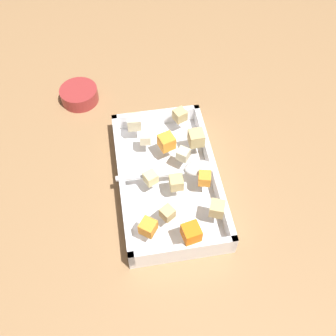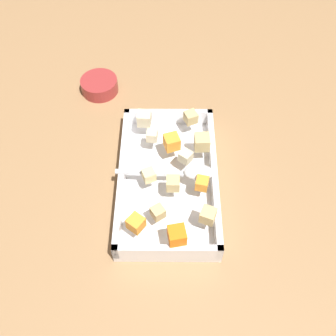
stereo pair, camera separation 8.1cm
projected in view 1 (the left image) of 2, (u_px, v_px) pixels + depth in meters
ground_plane at (177, 191)px, 0.85m from camera, size 4.00×4.00×0.00m
baking_dish at (168, 181)px, 0.85m from camera, size 0.35×0.21×0.05m
carrot_chunk_corner_sw at (148, 227)px, 0.73m from camera, size 0.04×0.04×0.03m
carrot_chunk_far_left at (205, 178)px, 0.79m from camera, size 0.03×0.03×0.02m
carrot_chunk_back_center at (167, 142)px, 0.84m from camera, size 0.04×0.04×0.03m
carrot_chunk_front_center at (192, 233)px, 0.72m from camera, size 0.04×0.04×0.03m
potato_chunk_corner_ne at (217, 209)px, 0.75m from camera, size 0.04×0.04×0.03m
potato_chunk_heap_top at (167, 213)px, 0.75m from camera, size 0.03×0.03×0.02m
potato_chunk_near_right at (183, 154)px, 0.83m from camera, size 0.03×0.03×0.02m
potato_chunk_heap_side at (151, 178)px, 0.79m from camera, size 0.03×0.03×0.02m
potato_chunk_mid_left at (134, 122)px, 0.88m from camera, size 0.03×0.03×0.03m
potato_chunk_center at (180, 115)px, 0.89m from camera, size 0.03×0.03×0.03m
potato_chunk_near_spoon at (176, 182)px, 0.78m from camera, size 0.03×0.03×0.03m
potato_chunk_under_handle at (196, 138)px, 0.85m from camera, size 0.03×0.03×0.03m
potato_chunk_corner_nw at (145, 138)px, 0.85m from camera, size 0.03×0.03×0.02m
serving_spoon at (192, 169)px, 0.81m from camera, size 0.04×0.20×0.02m
small_prep_bowl at (79, 95)px, 1.00m from camera, size 0.09×0.09×0.04m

